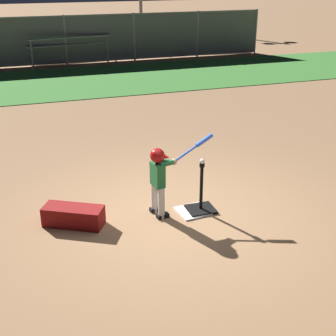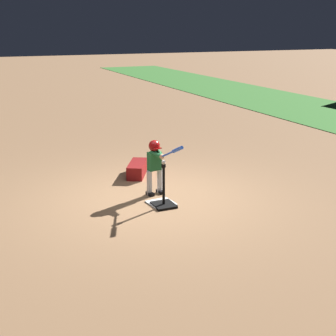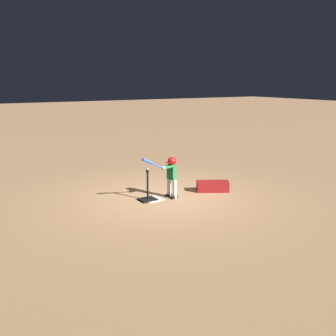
{
  "view_description": "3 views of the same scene",
  "coord_description": "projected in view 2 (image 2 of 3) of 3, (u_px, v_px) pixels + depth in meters",
  "views": [
    {
      "loc": [
        -2.03,
        -5.69,
        3.37
      ],
      "look_at": [
        -0.03,
        0.26,
        0.65
      ],
      "focal_mm": 50.0,
      "sensor_mm": 36.0,
      "label": 1
    },
    {
      "loc": [
        7.47,
        -3.02,
        3.03
      ],
      "look_at": [
        0.02,
        0.26,
        0.56
      ],
      "focal_mm": 50.0,
      "sensor_mm": 36.0,
      "label": 2
    },
    {
      "loc": [
        4.75,
        8.21,
        2.9
      ],
      "look_at": [
        -0.14,
        0.07,
        0.77
      ],
      "focal_mm": 42.0,
      "sensor_mm": 36.0,
      "label": 3
    }
  ],
  "objects": [
    {
      "name": "equipment_bag",
      "position": [
        137.0,
        169.0,
        9.9
      ],
      "size": [
        0.89,
        0.69,
        0.28
      ],
      "primitive_type": "cube",
      "rotation": [
        0.0,
        0.0,
        -0.51
      ],
      "color": "maroon",
      "rests_on": "ground_plane"
    },
    {
      "name": "batting_tee",
      "position": [
        164.0,
        200.0,
        8.2
      ],
      "size": [
        0.41,
        0.37,
        0.76
      ],
      "color": "black",
      "rests_on": "ground_plane"
    },
    {
      "name": "baseball",
      "position": [
        164.0,
        162.0,
        8.01
      ],
      "size": [
        0.07,
        0.07,
        0.07
      ],
      "primitive_type": "sphere",
      "color": "white",
      "rests_on": "batting_tee"
    },
    {
      "name": "ground_plane",
      "position": [
        155.0,
        199.0,
        8.59
      ],
      "size": [
        90.0,
        90.0,
        0.0
      ],
      "primitive_type": "plane",
      "color": "#99704C"
    },
    {
      "name": "home_plate",
      "position": [
        161.0,
        203.0,
        8.35
      ],
      "size": [
        0.48,
        0.48,
        0.02
      ],
      "primitive_type": "cube",
      "rotation": [
        0.0,
        0.0,
        0.1
      ],
      "color": "white",
      "rests_on": "ground_plane"
    },
    {
      "name": "batter_child",
      "position": [
        156.0,
        161.0,
        8.61
      ],
      "size": [
        1.01,
        0.34,
        1.12
      ],
      "color": "silver",
      "rests_on": "ground_plane"
    }
  ]
}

